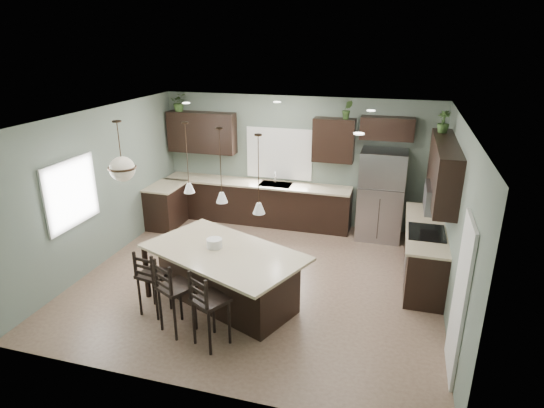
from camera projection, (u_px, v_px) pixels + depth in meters
The scene contains 33 objects.
ground at pixel (260, 278), 7.90m from camera, with size 6.00×6.00×0.00m, color #9E8466.
pantry_door at pixel (460, 300), 5.39m from camera, with size 0.04×0.82×2.04m, color white.
window_back at pixel (279, 154), 9.94m from camera, with size 1.35×0.02×1.00m, color white.
window_left at pixel (71, 193), 7.42m from camera, with size 0.02×1.10×1.00m, color white.
left_return_cabs at pixel (166, 206), 9.98m from camera, with size 0.60×0.90×0.90m, color black.
left_return_countertop at pixel (165, 186), 9.81m from camera, with size 0.66×0.96×0.04m, color beige.
back_lower_cabs at pixel (256, 203), 10.18m from camera, with size 4.20×0.60×0.90m, color black.
back_countertop at pixel (256, 183), 10.00m from camera, with size 4.20×0.66×0.04m, color beige.
sink_inset at pixel (276, 184), 9.88m from camera, with size 0.70×0.45×0.01m, color gray.
faucet at pixel (275, 178), 9.80m from camera, with size 0.02×0.02×0.28m, color silver.
back_upper_left at pixel (202, 132), 10.11m from camera, with size 1.55×0.34×0.90m, color black.
back_upper_right at pixel (334, 140), 9.35m from camera, with size 0.85×0.34×0.90m, color black.
fridge_header at pixel (387, 128), 8.98m from camera, with size 1.05×0.34×0.45m, color black.
right_lower_cabs at pixel (424, 253), 7.84m from camera, with size 0.60×2.35×0.90m, color black.
right_countertop at pixel (426, 227), 7.68m from camera, with size 0.66×2.35×0.04m, color beige.
cooktop at pixel (427, 232), 7.43m from camera, with size 0.58×0.75×0.02m, color black.
wall_oven_front at pixel (406, 257), 7.67m from camera, with size 0.01×0.72×0.60m, color gray.
right_upper_cabs at pixel (443, 169), 7.29m from camera, with size 0.34×2.35×0.90m, color black.
microwave at pixel (438, 198), 7.19m from camera, with size 0.40×0.75×0.40m, color gray.
refrigerator at pixel (381, 195), 9.23m from camera, with size 0.90×0.74×1.85m, color #98979F.
kitchen_island at pixel (225, 278), 6.99m from camera, with size 2.42×1.37×0.92m, color black.
serving_dish at pixel (214, 243), 6.92m from camera, with size 0.24×0.24×0.14m, color silver.
bar_stool_left at pixel (154, 281), 6.76m from camera, with size 0.39×0.39×1.06m, color black.
bar_stool_center at pixel (177, 295), 6.32m from camera, with size 0.42×0.42×1.15m, color black.
bar_stool_right at pixel (211, 308), 6.03m from camera, with size 0.42×0.42×1.13m, color black.
pendant_left at pixel (187, 158), 6.78m from camera, with size 0.17×0.17×1.10m, color silver, non-canonical shape.
pendant_center at pixel (221, 166), 6.37m from camera, with size 0.17×0.17×1.10m, color white, non-canonical shape.
pendant_right at pixel (259, 175), 5.96m from camera, with size 0.17×0.17×1.10m, color white, non-canonical shape.
chandelier at pixel (120, 151), 6.85m from camera, with size 0.43×0.43×0.95m, color beige, non-canonical shape.
plant_back_left at pixel (179, 102), 9.99m from camera, with size 0.36×0.31×0.40m, color #325023.
plant_back_right at pixel (347, 110), 9.04m from camera, with size 0.21×0.17×0.38m, color #385A27.
plant_right_wall at pixel (443, 122), 7.75m from camera, with size 0.21×0.21×0.37m, color #345324.
room_shell at pixel (259, 186), 7.32m from camera, with size 6.00×6.00×6.00m.
Camera 1 is at (2.11, -6.64, 3.95)m, focal length 30.00 mm.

